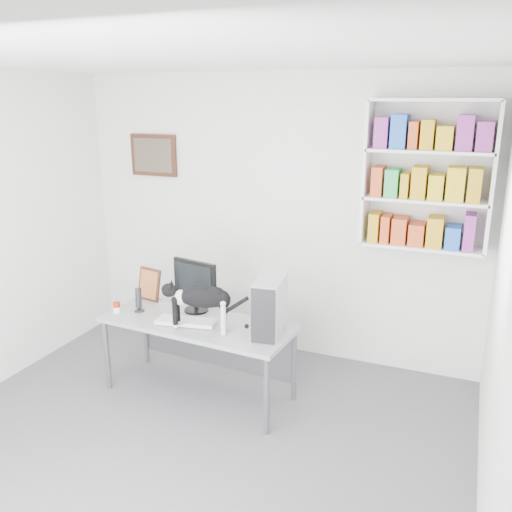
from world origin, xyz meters
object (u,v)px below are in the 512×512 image
speaker (139,299)px  leaning_print (149,283)px  desk (199,358)px  pc_tower (270,306)px  soup_can (117,307)px  cat (202,309)px  keyboard (186,321)px  bookshelf (427,176)px  monitor (196,286)px

speaker → leaning_print: leaning_print is taller
desk → pc_tower: size_ratio=3.61×
soup_can → pc_tower: bearing=4.6°
soup_can → cat: size_ratio=0.14×
soup_can → leaning_print: bearing=76.2°
keyboard → leaning_print: leaning_print is taller
bookshelf → keyboard: 2.32m
desk → soup_can: 0.84m
monitor → leaning_print: size_ratio=1.54×
desk → speaker: bearing=-176.4°
desk → soup_can: soup_can is taller
monitor → keyboard: (0.05, -0.27, -0.22)m
cat → keyboard: bearing=141.1°
monitor → leaning_print: 0.55m
desk → cat: bearing=-46.2°
desk → cat: (0.13, -0.16, 0.53)m
pc_tower → speaker: bearing=173.1°
keyboard → leaning_print: 0.70m
desk → soup_can: size_ratio=17.93×
soup_can → monitor: bearing=24.4°
keyboard → cat: (0.20, -0.09, 0.18)m
desk → leaning_print: bearing=159.8°
desk → leaning_print: size_ratio=5.33×
pc_tower → speaker: size_ratio=2.04×
bookshelf → speaker: bearing=-156.4°
desk → keyboard: (-0.06, -0.07, 0.36)m
speaker → monitor: bearing=2.3°
speaker → leaning_print: 0.30m
pc_tower → cat: (-0.50, -0.19, -0.03)m
leaning_print → cat: cat is taller
speaker → pc_tower: bearing=-19.7°
keyboard → bookshelf: bearing=21.2°
keyboard → soup_can: 0.68m
bookshelf → leaning_print: bearing=-163.4°
pc_tower → soup_can: (-1.38, -0.11, -0.18)m
speaker → soup_can: speaker is taller
bookshelf → cat: size_ratio=1.97×
keyboard → monitor: bearing=90.9°
speaker → soup_can: size_ratio=2.43×
cat → pc_tower: bearing=5.6°
monitor → soup_can: size_ratio=5.18×
bookshelf → pc_tower: bookshelf is taller
keyboard → cat: 0.28m
monitor → leaning_print: (-0.53, 0.09, -0.08)m
desk → speaker: speaker is taller
keyboard → cat: cat is taller
keyboard → speaker: (-0.51, 0.08, 0.09)m
keyboard → speaker: speaker is taller
bookshelf → pc_tower: (-1.02, -0.95, -0.95)m
desk → leaning_print: 0.87m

